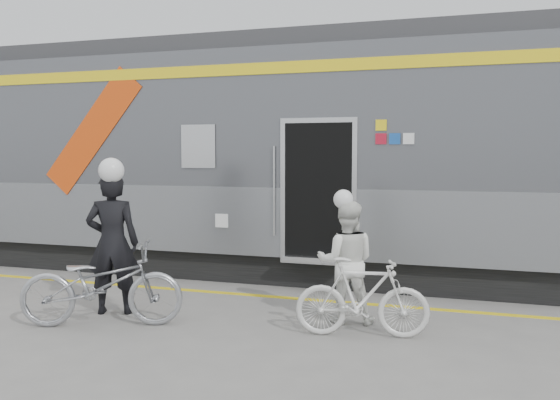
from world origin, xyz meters
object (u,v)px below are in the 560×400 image
at_px(bicycle_left, 102,284).
at_px(woman, 346,262).
at_px(bicycle_right, 362,297).
at_px(man, 112,243).

relative_size(bicycle_left, woman, 1.29).
xyz_separation_m(bicycle_left, woman, (2.85, 1.09, 0.25)).
bearing_deg(woman, bicycle_right, 108.37).
height_order(man, bicycle_left, man).
relative_size(man, bicycle_right, 1.22).
distance_m(woman, bicycle_right, 0.70).
distance_m(man, bicycle_left, 0.72).
height_order(man, woman, man).
relative_size(woman, bicycle_right, 0.99).
bearing_deg(bicycle_right, bicycle_left, 89.46).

